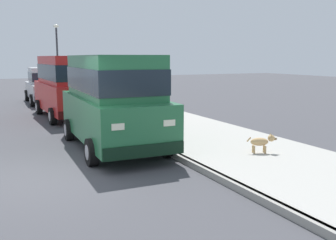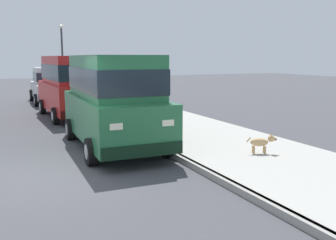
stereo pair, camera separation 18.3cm
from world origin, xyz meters
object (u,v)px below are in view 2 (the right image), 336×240
at_px(car_green_van, 113,97).
at_px(dog_tan, 262,142).
at_px(car_red_van, 71,84).
at_px(car_silver_sedan, 51,85).
at_px(street_lamp, 62,51).

distance_m(car_green_van, dog_tan, 4.08).
height_order(car_green_van, car_red_van, same).
relative_size(car_red_van, dog_tan, 7.02).
distance_m(car_silver_sedan, street_lamp, 4.87).
bearing_deg(dog_tan, car_red_van, 108.74).
xyz_separation_m(car_red_van, dog_tan, (2.93, -8.64, -0.97)).
height_order(car_red_van, car_silver_sedan, car_red_van).
relative_size(car_green_van, car_silver_sedan, 1.07).
bearing_deg(car_red_van, car_green_van, -89.99).
xyz_separation_m(car_red_van, street_lamp, (1.38, 9.95, 1.51)).
relative_size(car_silver_sedan, dog_tan, 6.55).
bearing_deg(car_silver_sedan, dog_tan, -78.33).
height_order(car_green_van, street_lamp, street_lamp).
relative_size(car_green_van, street_lamp, 1.12).
relative_size(car_green_van, car_red_van, 1.00).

